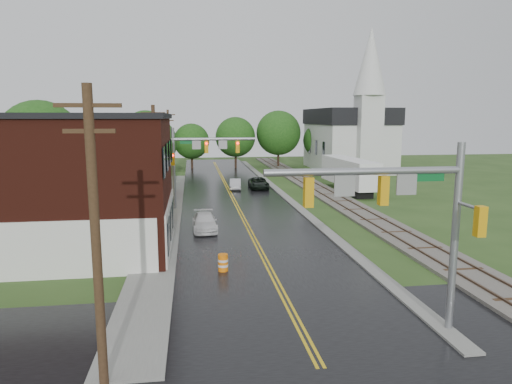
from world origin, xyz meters
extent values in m
plane|color=#2C471B|center=(0.00, 0.00, 0.00)|extent=(160.00, 160.00, 0.00)
cube|color=black|center=(0.00, 30.00, 0.00)|extent=(10.00, 90.00, 0.02)
cube|color=black|center=(0.00, 2.00, 0.00)|extent=(60.00, 9.00, 0.02)
cube|color=gray|center=(5.40, 35.00, 0.00)|extent=(0.80, 70.00, 0.12)
cube|color=gray|center=(-6.20, 25.00, 0.00)|extent=(2.40, 50.00, 0.12)
cube|color=#46170F|center=(-12.50, 15.00, 4.00)|extent=(14.00, 10.00, 8.00)
cube|color=silver|center=(-5.45, 15.00, 1.50)|extent=(0.10, 9.50, 3.00)
cube|color=black|center=(-12.50, 15.00, 8.15)|extent=(14.30, 10.30, 0.30)
cube|color=tan|center=(-11.00, 26.00, 3.20)|extent=(8.00, 7.00, 6.40)
cube|color=#3F0F0C|center=(-10.00, 35.00, 2.20)|extent=(7.00, 6.00, 4.40)
cube|color=silver|center=(20.00, 55.00, 3.50)|extent=(10.00, 16.00, 7.00)
cube|color=black|center=(20.00, 55.00, 8.20)|extent=(10.40, 16.40, 2.40)
cube|color=silver|center=(20.00, 47.00, 5.50)|extent=(3.20, 3.20, 11.00)
cone|color=silver|center=(20.00, 47.00, 15.50)|extent=(4.40, 4.40, 9.00)
cube|color=#59544C|center=(10.00, 35.00, 0.10)|extent=(3.20, 80.00, 0.20)
cube|color=#4C3828|center=(9.28, 35.00, 0.24)|extent=(0.10, 80.00, 0.12)
cube|color=#4C3828|center=(10.72, 35.00, 0.24)|extent=(0.10, 80.00, 0.12)
cylinder|color=gray|center=(5.60, 2.00, 3.60)|extent=(0.28, 0.28, 7.20)
cylinder|color=gray|center=(2.00, 2.00, 6.20)|extent=(7.20, 0.26, 0.26)
cube|color=orange|center=(2.72, 2.00, 5.50)|extent=(0.32, 0.30, 1.05)
cube|color=orange|center=(-0.02, 2.00, 5.50)|extent=(0.32, 0.30, 1.05)
cube|color=gray|center=(3.58, 2.00, 5.70)|extent=(0.75, 0.06, 0.75)
cube|color=gray|center=(1.28, 2.00, 5.70)|extent=(0.75, 0.06, 0.75)
cube|color=#0C5926|center=(4.30, 2.00, 5.95)|extent=(1.40, 0.04, 0.30)
cylinder|color=gray|center=(-5.60, 27.00, 3.60)|extent=(0.28, 0.28, 7.20)
cylinder|color=gray|center=(-2.00, 27.00, 6.20)|extent=(7.20, 0.26, 0.26)
cube|color=orange|center=(-2.72, 27.00, 5.50)|extent=(0.32, 0.30, 1.05)
cube|color=orange|center=(0.02, 27.00, 5.50)|extent=(0.32, 0.30, 1.05)
cube|color=gray|center=(-3.58, 27.00, 5.70)|extent=(0.75, 0.06, 0.75)
cube|color=gray|center=(-1.28, 27.00, 5.70)|extent=(0.75, 0.06, 0.75)
cube|color=#0C5926|center=(-4.30, 27.00, 5.95)|extent=(1.40, 0.04, 0.30)
sphere|color=#FF0C0C|center=(-2.72, 26.82, 5.83)|extent=(0.20, 0.20, 0.20)
cylinder|color=#382616|center=(-6.80, 0.00, 4.50)|extent=(0.28, 0.28, 9.00)
cube|color=#382616|center=(-6.80, 0.00, 8.40)|extent=(1.80, 0.12, 0.12)
cube|color=#382616|center=(-6.80, 0.00, 7.70)|extent=(1.40, 0.12, 0.12)
cylinder|color=#382616|center=(-6.80, 22.00, 4.50)|extent=(0.28, 0.28, 9.00)
cube|color=#382616|center=(-6.80, 22.00, 8.40)|extent=(1.80, 0.12, 0.12)
cube|color=#382616|center=(-6.80, 22.00, 7.70)|extent=(1.40, 0.12, 0.12)
cylinder|color=#382616|center=(-6.80, 44.00, 4.50)|extent=(0.28, 0.28, 9.00)
cube|color=#382616|center=(-6.80, 44.00, 8.40)|extent=(1.80, 0.12, 0.12)
cube|color=#382616|center=(-6.80, 44.00, 7.70)|extent=(1.40, 0.12, 0.12)
cylinder|color=black|center=(-18.00, 32.00, 1.71)|extent=(0.36, 0.36, 3.42)
sphere|color=#1B4614|center=(-18.00, 32.00, 5.89)|extent=(7.60, 7.60, 7.60)
sphere|color=#1B4614|center=(-17.40, 31.60, 5.23)|extent=(5.32, 5.32, 5.32)
cylinder|color=black|center=(-14.00, 40.00, 1.35)|extent=(0.36, 0.36, 2.70)
sphere|color=#1B4614|center=(-14.00, 40.00, 4.65)|extent=(6.00, 6.00, 6.00)
sphere|color=#1B4614|center=(-13.40, 39.60, 4.12)|extent=(4.20, 4.20, 4.20)
cylinder|color=black|center=(-9.00, 46.00, 1.44)|extent=(0.36, 0.36, 2.88)
sphere|color=#1B4614|center=(-9.00, 46.00, 4.96)|extent=(6.40, 6.40, 6.40)
sphere|color=#1B4614|center=(-8.40, 45.60, 4.40)|extent=(4.48, 4.48, 4.48)
imported|color=black|center=(3.47, 37.75, 0.64)|extent=(2.27, 4.65, 1.27)
imported|color=#B8B9BE|center=(0.80, 37.69, 0.58)|extent=(1.55, 3.64, 1.17)
imported|color=white|center=(-3.20, 19.07, 0.60)|extent=(1.78, 4.18, 1.20)
cube|color=black|center=(13.02, 30.24, 0.40)|extent=(1.89, 1.28, 0.80)
cylinder|color=gray|center=(13.02, 37.31, 0.40)|extent=(0.16, 0.16, 0.80)
cube|color=white|center=(13.02, 34.48, 2.21)|extent=(2.94, 11.39, 2.82)
cylinder|color=orange|center=(-2.50, 10.00, 0.47)|extent=(0.68, 0.68, 0.93)
camera|label=1|loc=(-4.01, -13.22, 8.07)|focal=32.00mm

